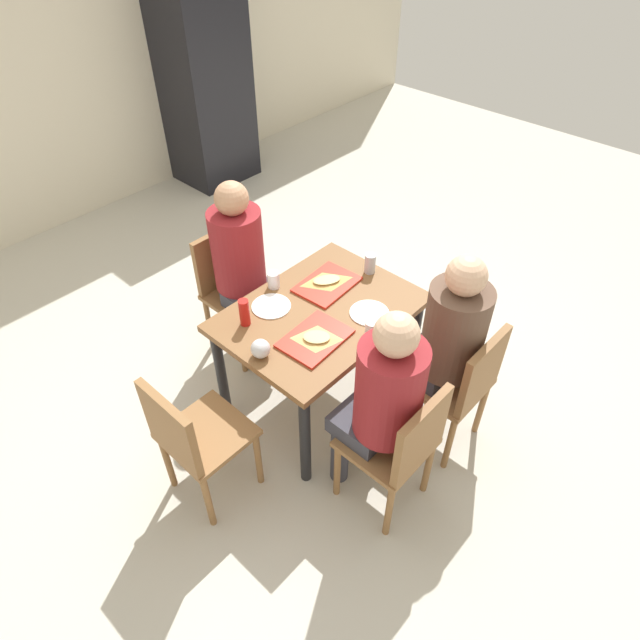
# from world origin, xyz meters

# --- Properties ---
(ground_plane) EXTENTS (10.00, 10.00, 0.02)m
(ground_plane) POSITION_xyz_m (0.00, 0.00, -0.01)
(ground_plane) COLOR beige
(back_wall) EXTENTS (10.00, 0.10, 2.80)m
(back_wall) POSITION_xyz_m (0.00, 3.20, 1.40)
(back_wall) COLOR beige
(back_wall) RESTS_ON ground_plane
(main_table) EXTENTS (1.09, 0.80, 0.74)m
(main_table) POSITION_xyz_m (0.00, 0.00, 0.63)
(main_table) COLOR brown
(main_table) RESTS_ON ground_plane
(chair_near_left) EXTENTS (0.40, 0.40, 0.86)m
(chair_near_left) POSITION_xyz_m (-0.27, -0.78, 0.51)
(chair_near_left) COLOR olive
(chair_near_left) RESTS_ON ground_plane
(chair_near_right) EXTENTS (0.40, 0.40, 0.86)m
(chair_near_right) POSITION_xyz_m (0.27, -0.78, 0.51)
(chair_near_right) COLOR olive
(chair_near_right) RESTS_ON ground_plane
(chair_far_side) EXTENTS (0.40, 0.40, 0.86)m
(chair_far_side) POSITION_xyz_m (0.00, 0.78, 0.51)
(chair_far_side) COLOR olive
(chair_far_side) RESTS_ON ground_plane
(chair_left_end) EXTENTS (0.40, 0.40, 0.86)m
(chair_left_end) POSITION_xyz_m (-0.93, 0.00, 0.51)
(chair_left_end) COLOR olive
(chair_left_end) RESTS_ON ground_plane
(person_in_red) EXTENTS (0.32, 0.42, 1.27)m
(person_in_red) POSITION_xyz_m (-0.27, -0.64, 0.75)
(person_in_red) COLOR #383842
(person_in_red) RESTS_ON ground_plane
(person_in_brown_jacket) EXTENTS (0.32, 0.42, 1.27)m
(person_in_brown_jacket) POSITION_xyz_m (0.27, -0.64, 0.75)
(person_in_brown_jacket) COLOR #383842
(person_in_brown_jacket) RESTS_ON ground_plane
(person_far_side) EXTENTS (0.32, 0.42, 1.27)m
(person_far_side) POSITION_xyz_m (-0.00, 0.64, 0.75)
(person_far_side) COLOR #383842
(person_far_side) RESTS_ON ground_plane
(tray_red_near) EXTENTS (0.37, 0.28, 0.02)m
(tray_red_near) POSITION_xyz_m (-0.19, -0.14, 0.74)
(tray_red_near) COLOR red
(tray_red_near) RESTS_ON main_table
(tray_red_far) EXTENTS (0.38, 0.28, 0.02)m
(tray_red_far) POSITION_xyz_m (0.19, 0.12, 0.74)
(tray_red_far) COLOR red
(tray_red_far) RESTS_ON main_table
(paper_plate_center) EXTENTS (0.22, 0.22, 0.01)m
(paper_plate_center) POSITION_xyz_m (-0.16, 0.22, 0.74)
(paper_plate_center) COLOR white
(paper_plate_center) RESTS_ON main_table
(paper_plate_near_edge) EXTENTS (0.22, 0.22, 0.01)m
(paper_plate_near_edge) POSITION_xyz_m (0.16, -0.22, 0.74)
(paper_plate_near_edge) COLOR white
(paper_plate_near_edge) RESTS_ON main_table
(pizza_slice_a) EXTENTS (0.24, 0.25, 0.02)m
(pizza_slice_a) POSITION_xyz_m (-0.19, -0.15, 0.76)
(pizza_slice_a) COLOR #DBAD60
(pizza_slice_a) RESTS_ON tray_red_near
(pizza_slice_b) EXTENTS (0.27, 0.23, 0.02)m
(pizza_slice_b) POSITION_xyz_m (0.20, 0.13, 0.76)
(pizza_slice_b) COLOR tan
(pizza_slice_b) RESTS_ON tray_red_far
(plastic_cup_a) EXTENTS (0.07, 0.07, 0.10)m
(plastic_cup_a) POSITION_xyz_m (-0.03, 0.34, 0.79)
(plastic_cup_a) COLOR white
(plastic_cup_a) RESTS_ON main_table
(plastic_cup_b) EXTENTS (0.07, 0.07, 0.10)m
(plastic_cup_b) POSITION_xyz_m (0.03, -0.34, 0.79)
(plastic_cup_b) COLOR white
(plastic_cup_b) RESTS_ON main_table
(soda_can) EXTENTS (0.07, 0.07, 0.12)m
(soda_can) POSITION_xyz_m (0.46, 0.02, 0.80)
(soda_can) COLOR #B7BCC6
(soda_can) RESTS_ON main_table
(condiment_bottle) EXTENTS (0.06, 0.06, 0.16)m
(condiment_bottle) POSITION_xyz_m (-0.35, 0.22, 0.82)
(condiment_bottle) COLOR red
(condiment_bottle) RESTS_ON main_table
(foil_bundle) EXTENTS (0.10, 0.10, 0.10)m
(foil_bundle) POSITION_xyz_m (-0.46, -0.02, 0.79)
(foil_bundle) COLOR silver
(foil_bundle) RESTS_ON main_table
(drink_fridge) EXTENTS (0.70, 0.60, 1.90)m
(drink_fridge) POSITION_xyz_m (1.50, 2.85, 0.95)
(drink_fridge) COLOR black
(drink_fridge) RESTS_ON ground_plane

